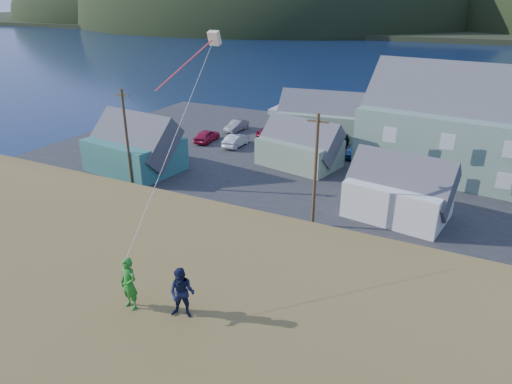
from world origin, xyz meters
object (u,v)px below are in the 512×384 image
shed_teal (134,145)px  shed_palegreen_far (320,116)px  shed_palegreen_near (300,145)px  kite_flyer_navy (182,293)px  shed_white (399,189)px  wharf (364,112)px  kite_flyer_green (129,284)px

shed_teal → shed_palegreen_far: shed_teal is taller
shed_palegreen_near → kite_flyer_navy: kite_flyer_navy is taller
shed_teal → shed_white: 26.28m
shed_palegreen_far → shed_teal: bearing=-129.3°
shed_teal → kite_flyer_navy: size_ratio=5.71×
wharf → shed_palegreen_far: (-2.13, -14.33, 2.25)m
shed_teal → kite_flyer_green: (21.91, -24.95, 5.39)m
wharf → shed_palegreen_near: 26.06m
wharf → shed_teal: 37.96m
shed_white → kite_flyer_green: size_ratio=4.77×
wharf → shed_white: size_ratio=2.98×
shed_white → kite_flyer_green: 26.92m
wharf → kite_flyer_green: (7.02, -59.80, 7.66)m
shed_palegreen_far → kite_flyer_navy: 46.69m
shed_white → shed_palegreen_far: size_ratio=0.78×
wharf → shed_teal: shed_teal is taller
shed_white → shed_palegreen_far: (-13.51, 19.50, 0.23)m
shed_teal → kite_flyer_green: 33.64m
shed_teal → shed_palegreen_near: bearing=38.4°
shed_palegreen_near → shed_white: size_ratio=1.07×
shed_white → shed_palegreen_far: bearing=133.0°
shed_palegreen_near → kite_flyer_navy: bearing=-62.7°
wharf → shed_palegreen_far: shed_palegreen_far is taller
kite_flyer_green → wharf: bearing=105.2°
shed_palegreen_near → shed_white: 14.07m
shed_palegreen_far → kite_flyer_navy: size_ratio=6.40×
wharf → shed_teal: size_ratio=2.61×
shed_palegreen_near → shed_palegreen_far: 11.80m
shed_palegreen_far → shed_palegreen_near: bearing=-88.5°
shed_white → kite_flyer_navy: size_ratio=4.99×
shed_palegreen_far → kite_flyer_green: kite_flyer_green is taller
shed_palegreen_near → shed_palegreen_far: (-1.84, 11.65, 0.38)m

